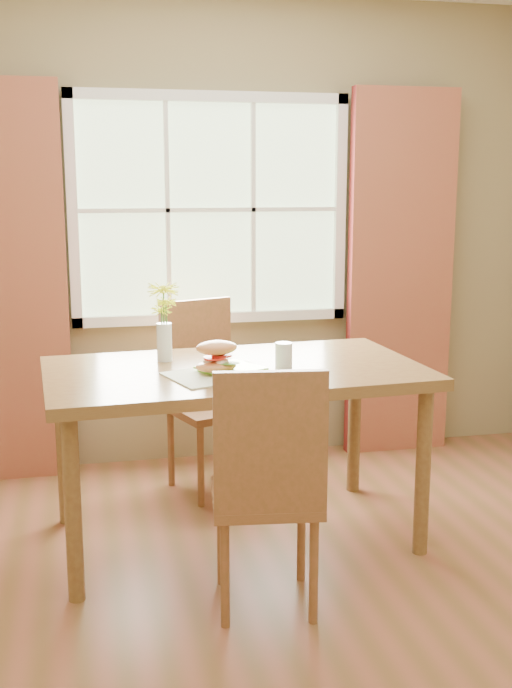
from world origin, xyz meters
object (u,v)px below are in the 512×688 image
object	(u,v)px
dining_table	(235,385)
chair_near	(268,481)
chair_far	(205,386)
flower_vase	(164,314)
croissant_sandwich	(216,357)
water_glass	(284,356)

from	to	relation	value
dining_table	chair_near	xyz separation A→B (m)	(-0.01, -0.71, -0.19)
chair_near	chair_far	distance (m)	1.41
chair_near	flower_vase	distance (m)	1.08
dining_table	chair_near	world-z (taller)	chair_near
flower_vase	dining_table	bearing A→B (deg)	-34.54
flower_vase	chair_far	bearing A→B (deg)	61.84
chair_far	croissant_sandwich	distance (m)	0.92
water_glass	flower_vase	world-z (taller)	flower_vase
dining_table	chair_far	size ratio (longest dim) A/B	1.71
flower_vase	croissant_sandwich	bearing A→B (deg)	-61.24
water_glass	croissant_sandwich	bearing A→B (deg)	-167.10
dining_table	chair_near	size ratio (longest dim) A/B	1.75
dining_table	chair_near	bearing A→B (deg)	-94.37
dining_table	croissant_sandwich	size ratio (longest dim) A/B	8.93
chair_near	croissant_sandwich	world-z (taller)	chair_near
dining_table	chair_far	xyz separation A→B (m)	(-0.03, 0.70, -0.18)
croissant_sandwich	flower_vase	bearing A→B (deg)	115.46
chair_near	flower_vase	xyz separation A→B (m)	(-0.29, 0.91, 0.50)
dining_table	flower_vase	xyz separation A→B (m)	(-0.30, 0.20, 0.31)
chair_far	flower_vase	world-z (taller)	flower_vase
chair_far	water_glass	size ratio (longest dim) A/B	8.72
chair_near	flower_vase	world-z (taller)	flower_vase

